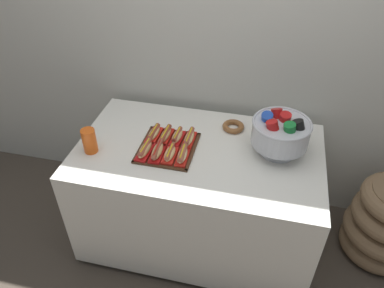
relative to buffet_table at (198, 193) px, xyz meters
The scene contains 15 objects.
ground_plane 0.41m from the buffet_table, ahead, with size 10.00×10.00×0.00m, color #4C4238.
back_wall 1.04m from the buffet_table, 90.00° to the left, with size 6.00×0.10×2.60m, color beige.
buffet_table is the anchor object (origin of this frame).
serving_tray 0.42m from the buffet_table, behind, with size 0.33×0.36×0.01m.
hot_dog_0 0.52m from the buffet_table, 158.77° to the right, with size 0.08×0.18×0.06m.
hot_dog_1 0.48m from the buffet_table, 152.53° to the right, with size 0.07×0.18×0.06m.
hot_dog_2 0.44m from the buffet_table, 141.80° to the right, with size 0.07×0.16×0.06m.
hot_dog_3 0.43m from the buffet_table, 121.62° to the right, with size 0.07×0.16×0.06m.
hot_dog_4 0.50m from the buffet_table, behind, with size 0.07×0.18×0.06m.
hot_dog_5 0.46m from the buffet_table, 167.12° to the left, with size 0.07×0.18×0.06m.
hot_dog_6 0.44m from the buffet_table, 160.83° to the left, with size 0.07×0.16×0.06m.
hot_dog_7 0.42m from the buffet_table, 144.28° to the left, with size 0.06×0.18×0.06m.
punch_bowl 0.70m from the buffet_table, 10.57° to the left, with size 0.34×0.34×0.26m.
cup_stack 0.78m from the buffet_table, 165.81° to the right, with size 0.08×0.08×0.15m.
donut 0.50m from the buffet_table, 56.91° to the left, with size 0.14×0.14×0.03m.
Camera 1 is at (0.35, -1.69, 2.18)m, focal length 34.69 mm.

